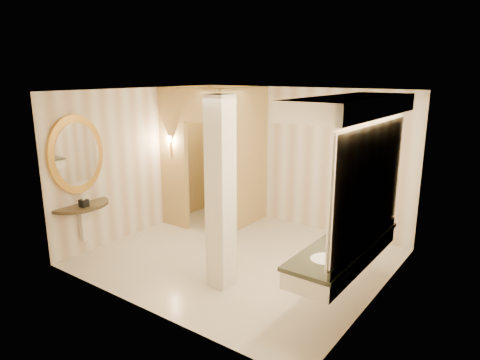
# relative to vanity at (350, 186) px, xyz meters

# --- Properties ---
(floor) EXTENTS (4.50, 4.50, 0.00)m
(floor) POSITION_rel_vanity_xyz_m (-1.98, 0.40, -1.63)
(floor) COLOR beige
(floor) RESTS_ON ground
(ceiling) EXTENTS (4.50, 4.50, 0.00)m
(ceiling) POSITION_rel_vanity_xyz_m (-1.98, 0.40, 1.07)
(ceiling) COLOR white
(ceiling) RESTS_ON wall_back
(wall_back) EXTENTS (4.50, 0.02, 2.70)m
(wall_back) POSITION_rel_vanity_xyz_m (-1.98, 2.40, -0.28)
(wall_back) COLOR white
(wall_back) RESTS_ON floor
(wall_front) EXTENTS (4.50, 0.02, 2.70)m
(wall_front) POSITION_rel_vanity_xyz_m (-1.98, -1.60, -0.28)
(wall_front) COLOR white
(wall_front) RESTS_ON floor
(wall_left) EXTENTS (0.02, 4.00, 2.70)m
(wall_left) POSITION_rel_vanity_xyz_m (-4.23, 0.40, -0.28)
(wall_left) COLOR white
(wall_left) RESTS_ON floor
(wall_right) EXTENTS (0.02, 4.00, 2.70)m
(wall_right) POSITION_rel_vanity_xyz_m (0.27, 0.40, -0.28)
(wall_right) COLOR white
(wall_right) RESTS_ON floor
(toilet_closet) EXTENTS (1.50, 1.55, 2.70)m
(toilet_closet) POSITION_rel_vanity_xyz_m (-3.10, 1.37, -0.24)
(toilet_closet) COLOR #D7B570
(toilet_closet) RESTS_ON floor
(wall_sconce) EXTENTS (0.14, 0.14, 0.42)m
(wall_sconce) POSITION_rel_vanity_xyz_m (-3.90, 0.83, 0.10)
(wall_sconce) COLOR gold
(wall_sconce) RESTS_ON toilet_closet
(vanity) EXTENTS (0.75, 2.38, 2.09)m
(vanity) POSITION_rel_vanity_xyz_m (0.00, 0.00, 0.00)
(vanity) COLOR white
(vanity) RESTS_ON floor
(console_shelf) EXTENTS (0.98, 0.98, 1.94)m
(console_shelf) POSITION_rel_vanity_xyz_m (-4.19, -1.00, -0.28)
(console_shelf) COLOR black
(console_shelf) RESTS_ON floor
(pillar) EXTENTS (0.31, 0.31, 2.70)m
(pillar) POSITION_rel_vanity_xyz_m (-1.64, -0.50, -0.28)
(pillar) COLOR white
(pillar) RESTS_ON floor
(tissue_box) EXTENTS (0.13, 0.13, 0.12)m
(tissue_box) POSITION_rel_vanity_xyz_m (-4.00, -1.06, -0.69)
(tissue_box) COLOR black
(tissue_box) RESTS_ON console_shelf
(toilet) EXTENTS (0.57, 0.78, 0.72)m
(toilet) POSITION_rel_vanity_xyz_m (-3.08, 1.75, -1.27)
(toilet) COLOR white
(toilet) RESTS_ON floor
(soap_bottle_a) EXTENTS (0.07, 0.07, 0.13)m
(soap_bottle_a) POSITION_rel_vanity_xyz_m (-0.05, 0.07, -0.69)
(soap_bottle_a) COLOR beige
(soap_bottle_a) RESTS_ON vanity
(soap_bottle_b) EXTENTS (0.12, 0.12, 0.12)m
(soap_bottle_b) POSITION_rel_vanity_xyz_m (-0.13, 0.18, -0.69)
(soap_bottle_b) COLOR silver
(soap_bottle_b) RESTS_ON vanity
(soap_bottle_c) EXTENTS (0.09, 0.09, 0.19)m
(soap_bottle_c) POSITION_rel_vanity_xyz_m (-0.15, 0.21, -0.66)
(soap_bottle_c) COLOR #C6B28C
(soap_bottle_c) RESTS_ON vanity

